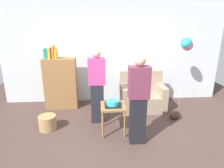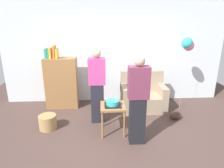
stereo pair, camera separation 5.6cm
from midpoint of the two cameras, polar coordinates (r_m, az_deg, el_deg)
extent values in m
plane|color=#4C3833|center=(3.85, 3.29, -15.89)|extent=(8.00, 8.00, 0.00)
cube|color=silver|center=(5.31, 1.01, 9.18)|extent=(6.00, 0.10, 2.70)
cube|color=gray|center=(5.00, 9.45, -5.29)|extent=(1.10, 0.70, 0.40)
cube|color=gray|center=(5.09, 9.06, 0.87)|extent=(1.10, 0.16, 0.56)
cube|color=gray|center=(4.81, 4.16, -1.96)|extent=(0.16, 0.70, 0.24)
cube|color=gray|center=(5.02, 14.88, -1.69)|extent=(0.16, 0.70, 0.24)
cube|color=olive|center=(5.11, -14.40, 0.22)|extent=(0.80, 0.36, 1.30)
cube|color=teal|center=(5.01, -18.61, 8.62)|extent=(0.06, 0.19, 0.25)
cube|color=#38934C|center=(5.00, -17.98, 8.58)|extent=(0.04, 0.18, 0.23)
cube|color=gold|center=(4.98, -17.42, 8.78)|extent=(0.05, 0.22, 0.26)
cube|color=red|center=(4.97, -16.87, 8.79)|extent=(0.04, 0.18, 0.26)
cube|color=orange|center=(4.96, -16.38, 9.13)|extent=(0.03, 0.25, 0.31)
cube|color=gold|center=(4.95, -15.79, 8.70)|extent=(0.05, 0.22, 0.23)
cube|color=olive|center=(3.79, 0.65, -6.61)|extent=(0.48, 0.48, 0.04)
cylinder|color=olive|center=(3.73, -2.44, -12.16)|extent=(0.04, 0.04, 0.55)
cylinder|color=olive|center=(3.75, 4.13, -11.95)|extent=(0.04, 0.04, 0.55)
cylinder|color=olive|center=(4.10, -2.54, -9.25)|extent=(0.04, 0.04, 0.55)
cylinder|color=olive|center=(4.12, 3.38, -9.09)|extent=(0.04, 0.04, 0.55)
cube|color=black|center=(3.78, 0.65, -6.22)|extent=(0.32, 0.32, 0.02)
cylinder|color=#2DB2B7|center=(3.76, 0.65, -5.48)|extent=(0.26, 0.26, 0.09)
cylinder|color=#F2CC4C|center=(3.74, 1.93, -4.43)|extent=(0.01, 0.01, 0.05)
cylinder|color=#F2CC4C|center=(3.77, 1.30, -4.21)|extent=(0.01, 0.01, 0.06)
cylinder|color=#66B2E5|center=(3.79, 0.52, -4.07)|extent=(0.01, 0.01, 0.06)
cylinder|color=#EA668C|center=(3.76, -0.14, -4.29)|extent=(0.01, 0.01, 0.05)
cylinder|color=#EA668C|center=(3.73, -0.71, -4.46)|extent=(0.01, 0.01, 0.06)
cylinder|color=#66B2E5|center=(3.67, -0.27, -4.82)|extent=(0.01, 0.01, 0.06)
cylinder|color=#EA668C|center=(3.66, 0.66, -4.92)|extent=(0.01, 0.01, 0.05)
cylinder|color=#F2CC4C|center=(3.67, 1.63, -4.79)|extent=(0.01, 0.01, 0.06)
cube|color=#23232D|center=(4.28, -3.93, -5.65)|extent=(0.28, 0.20, 0.88)
cube|color=#C6428E|center=(4.05, -4.14, 3.76)|extent=(0.36, 0.22, 0.56)
sphere|color=#D1A889|center=(3.98, -4.26, 9.01)|extent=(0.19, 0.19, 0.19)
cube|color=black|center=(3.58, 7.88, -10.67)|extent=(0.28, 0.20, 0.88)
cube|color=#75334C|center=(3.30, 8.39, 0.42)|extent=(0.36, 0.22, 0.56)
sphere|color=#D1A889|center=(3.21, 8.69, 6.83)|extent=(0.19, 0.19, 0.19)
cylinder|color=#A88451|center=(4.30, -18.15, -10.68)|extent=(0.36, 0.36, 0.30)
ellipsoid|color=#473328|center=(4.71, 18.59, -8.86)|extent=(0.28, 0.14, 0.20)
cylinder|color=silver|center=(5.13, 20.50, 1.07)|extent=(0.00, 0.00, 1.53)
sphere|color=#D65B84|center=(5.06, 22.07, 10.55)|extent=(0.26, 0.26, 0.26)
sphere|color=#2DADA8|center=(5.01, 21.71, 11.19)|extent=(0.27, 0.27, 0.27)
camera|label=1|loc=(0.03, -89.59, 0.13)|focal=30.81mm
camera|label=2|loc=(0.03, 90.41, -0.13)|focal=30.81mm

